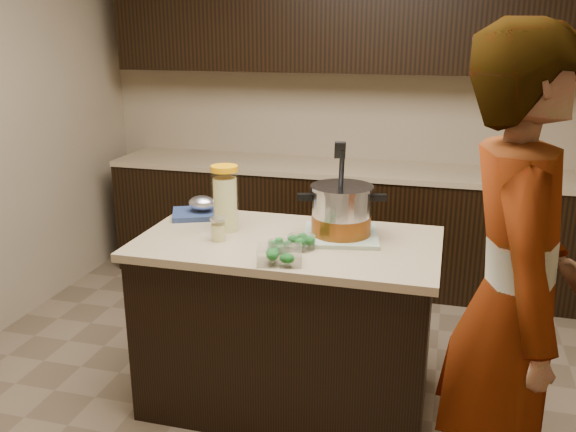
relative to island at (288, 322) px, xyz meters
name	(u,v)px	position (x,y,z in m)	size (l,w,h in m)	color
ground_plane	(288,399)	(0.00, 0.00, -0.45)	(4.00, 4.00, 0.00)	brown
room_shell	(288,68)	(0.00, 0.00, 1.26)	(4.04, 4.04, 2.72)	tan
back_cabinets	(348,160)	(0.00, 1.74, 0.49)	(3.60, 0.63, 2.33)	black
island	(288,322)	(0.00, 0.00, 0.00)	(1.46, 0.81, 0.90)	black
dish_towel	(341,235)	(0.24, 0.10, 0.46)	(0.36, 0.36, 0.02)	#577C53
stock_pot	(341,213)	(0.24, 0.10, 0.57)	(0.43, 0.37, 0.44)	#B7B7BC
lemonade_pitcher	(225,201)	(-0.34, 0.06, 0.60)	(0.14, 0.14, 0.33)	#D5D182
mason_jar	(218,230)	(-0.32, -0.10, 0.50)	(0.09, 0.09, 0.12)	#D5D182
broccoli_tub_left	(280,247)	(0.01, -0.17, 0.47)	(0.12, 0.12, 0.05)	silver
broccoli_tub_right	(301,243)	(0.09, -0.10, 0.48)	(0.16, 0.16, 0.06)	silver
broccoli_tub_rect	(280,256)	(0.04, -0.31, 0.48)	(0.22, 0.18, 0.07)	silver
blue_tray	(200,210)	(-0.56, 0.25, 0.48)	(0.35, 0.32, 0.11)	navy
person	(512,306)	(0.98, -0.64, 0.51)	(0.70, 0.46, 1.92)	gray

